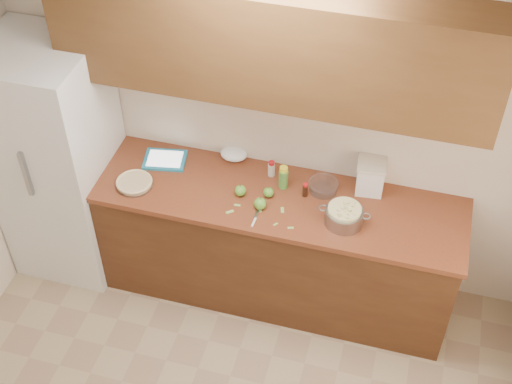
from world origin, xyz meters
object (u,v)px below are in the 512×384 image
(pie, at_px, (134,183))
(colander, at_px, (344,216))
(flour_canister, at_px, (370,176))
(tablet, at_px, (165,160))

(pie, distance_m, colander, 1.38)
(colander, distance_m, flour_canister, 0.36)
(pie, distance_m, tablet, 0.30)
(flour_canister, height_order, tablet, flour_canister)
(flour_canister, bearing_deg, tablet, -176.24)
(colander, xyz_separation_m, tablet, (-1.28, 0.25, -0.05))
(flour_canister, relative_size, tablet, 0.72)
(colander, height_order, tablet, colander)
(colander, relative_size, flour_canister, 1.44)
(pie, bearing_deg, flour_canister, 14.02)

